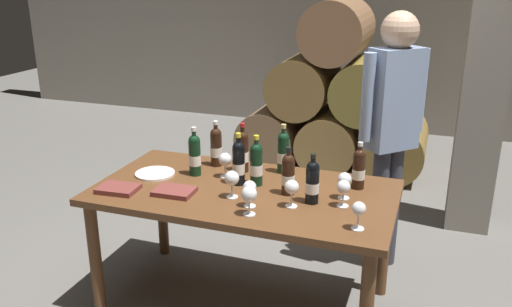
{
  "coord_description": "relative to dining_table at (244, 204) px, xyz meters",
  "views": [
    {
      "loc": [
        0.99,
        -2.61,
        1.94
      ],
      "look_at": [
        0.0,
        0.2,
        0.91
      ],
      "focal_mm": 37.32,
      "sensor_mm": 36.0,
      "label": 1
    }
  ],
  "objects": [
    {
      "name": "barrel_stack",
      "position": [
        0.0,
        2.6,
        -0.01
      ],
      "size": [
        1.86,
        0.9,
        1.69
      ],
      "color": "brown",
      "rests_on": "ground_plane"
    },
    {
      "name": "wine_bottle_1",
      "position": [
        0.61,
        0.23,
        0.21
      ],
      "size": [
        0.07,
        0.07,
        0.28
      ],
      "color": "black",
      "rests_on": "dining_table"
    },
    {
      "name": "serving_plate",
      "position": [
        -0.59,
        0.03,
        0.1
      ],
      "size": [
        0.24,
        0.24,
        0.01
      ],
      "primitive_type": "cylinder",
      "color": "white",
      "rests_on": "dining_table"
    },
    {
      "name": "leather_ledger",
      "position": [
        -0.66,
        -0.26,
        0.11
      ],
      "size": [
        0.23,
        0.18,
        0.03
      ],
      "primitive_type": "cube",
      "rotation": [
        0.0,
        0.0,
        0.08
      ],
      "color": "brown",
      "rests_on": "dining_table"
    },
    {
      "name": "wine_bottle_3",
      "position": [
        0.25,
        0.02,
        0.21
      ],
      "size": [
        0.07,
        0.07,
        0.27
      ],
      "color": "black",
      "rests_on": "dining_table"
    },
    {
      "name": "wine_bottle_4",
      "position": [
        -0.11,
        0.27,
        0.22
      ],
      "size": [
        0.07,
        0.07,
        0.31
      ],
      "color": "black",
      "rests_on": "dining_table"
    },
    {
      "name": "wine_glass_0",
      "position": [
        0.56,
        0.06,
        0.2
      ],
      "size": [
        0.08,
        0.08,
        0.15
      ],
      "color": "white",
      "rests_on": "dining_table"
    },
    {
      "name": "dining_table",
      "position": [
        0.0,
        0.0,
        0.0
      ],
      "size": [
        1.7,
        0.9,
        0.76
      ],
      "color": "brown",
      "rests_on": "ground_plane"
    },
    {
      "name": "sommelier_presenting",
      "position": [
        0.73,
        0.75,
        0.37
      ],
      "size": [
        0.37,
        0.38,
        1.72
      ],
      "color": "#383842",
      "rests_on": "ground_plane"
    },
    {
      "name": "wine_glass_4",
      "position": [
        0.11,
        -0.21,
        0.19
      ],
      "size": [
        0.07,
        0.07,
        0.15
      ],
      "color": "white",
      "rests_on": "dining_table"
    },
    {
      "name": "wine_bottle_7",
      "position": [
        0.13,
        0.33,
        0.22
      ],
      "size": [
        0.07,
        0.07,
        0.31
      ],
      "color": "black",
      "rests_on": "dining_table"
    },
    {
      "name": "wine_glass_5",
      "position": [
        -0.17,
        0.14,
        0.2
      ],
      "size": [
        0.08,
        0.08,
        0.15
      ],
      "color": "white",
      "rests_on": "dining_table"
    },
    {
      "name": "cellar_back_wall",
      "position": [
        0.0,
        4.2,
        0.73
      ],
      "size": [
        10.0,
        0.24,
        2.8
      ],
      "primitive_type": "cube",
      "color": "gray",
      "rests_on": "ground_plane"
    },
    {
      "name": "wine_bottle_6",
      "position": [
        -0.36,
        0.11,
        0.22
      ],
      "size": [
        0.07,
        0.07,
        0.3
      ],
      "color": "black",
      "rests_on": "dining_table"
    },
    {
      "name": "wine_bottle_8",
      "position": [
        0.04,
        0.09,
        0.22
      ],
      "size": [
        0.07,
        0.07,
        0.3
      ],
      "color": "black",
      "rests_on": "dining_table"
    },
    {
      "name": "stone_pillar",
      "position": [
        1.3,
        1.6,
        0.63
      ],
      "size": [
        0.32,
        0.32,
        2.6
      ],
      "primitive_type": "cube",
      "color": "gray",
      "rests_on": "ground_plane"
    },
    {
      "name": "wine_bottle_0",
      "position": [
        -0.3,
        0.31,
        0.22
      ],
      "size": [
        0.07,
        0.07,
        0.29
      ],
      "color": "black",
      "rests_on": "dining_table"
    },
    {
      "name": "ground_plane",
      "position": [
        0.0,
        0.0,
        -0.67
      ],
      "size": [
        14.0,
        14.0,
        0.0
      ],
      "primitive_type": "plane",
      "color": "#66635E"
    },
    {
      "name": "wine_glass_7",
      "position": [
        -0.02,
        -0.13,
        0.2
      ],
      "size": [
        0.08,
        0.08,
        0.16
      ],
      "color": "white",
      "rests_on": "dining_table"
    },
    {
      "name": "wine_glass_2",
      "position": [
        0.14,
        -0.3,
        0.2
      ],
      "size": [
        0.08,
        0.08,
        0.16
      ],
      "color": "white",
      "rests_on": "dining_table"
    },
    {
      "name": "wine_glass_1",
      "position": [
        0.32,
        -0.14,
        0.2
      ],
      "size": [
        0.08,
        0.08,
        0.15
      ],
      "color": "white",
      "rests_on": "dining_table"
    },
    {
      "name": "tasting_notebook",
      "position": [
        -0.35,
        -0.19,
        0.11
      ],
      "size": [
        0.23,
        0.17,
        0.03
      ],
      "primitive_type": "cube",
      "rotation": [
        0.0,
        0.0,
        0.03
      ],
      "color": "brown",
      "rests_on": "dining_table"
    },
    {
      "name": "wine_bottle_5",
      "position": [
        -0.06,
        0.06,
        0.22
      ],
      "size": [
        0.07,
        0.07,
        0.31
      ],
      "color": "black",
      "rests_on": "dining_table"
    },
    {
      "name": "wine_bottle_2",
      "position": [
        0.41,
        -0.05,
        0.21
      ],
      "size": [
        0.07,
        0.07,
        0.28
      ],
      "color": "black",
      "rests_on": "dining_table"
    },
    {
      "name": "wine_glass_3",
      "position": [
        0.57,
        -0.05,
        0.2
      ],
      "size": [
        0.07,
        0.07,
        0.15
      ],
      "color": "white",
      "rests_on": "dining_table"
    },
    {
      "name": "wine_glass_6",
      "position": [
        0.69,
        -0.28,
        0.19
      ],
      "size": [
        0.07,
        0.07,
        0.14
      ],
      "color": "white",
      "rests_on": "dining_table"
    }
  ]
}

